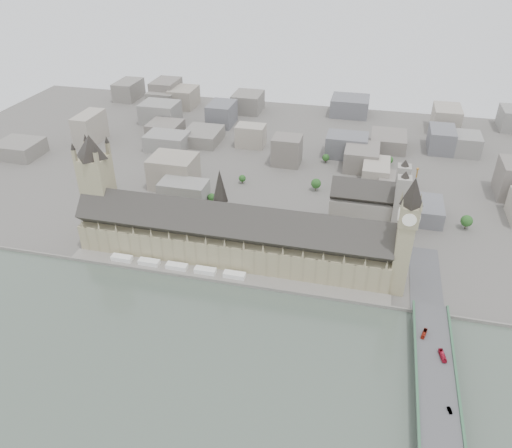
% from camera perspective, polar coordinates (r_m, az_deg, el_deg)
% --- Properties ---
extents(ground, '(900.00, 900.00, 0.00)m').
position_cam_1_polar(ground, '(418.91, -3.54, -5.50)').
color(ground, '#595651').
rests_on(ground, ground).
extents(river_thames, '(600.00, 600.00, 0.00)m').
position_cam_1_polar(river_thames, '(312.75, -13.04, -23.39)').
color(river_thames, '#4B594C').
rests_on(river_thames, ground).
extents(embankment_wall, '(600.00, 1.50, 3.00)m').
position_cam_1_polar(embankment_wall, '(406.72, -4.16, -6.57)').
color(embankment_wall, slate).
rests_on(embankment_wall, ground).
extents(river_terrace, '(270.00, 15.00, 2.00)m').
position_cam_1_polar(river_terrace, '(412.64, -3.84, -6.00)').
color(river_terrace, slate).
rests_on(river_terrace, ground).
extents(terrace_tents, '(118.00, 7.00, 4.00)m').
position_cam_1_polar(terrace_tents, '(423.07, -9.04, -4.79)').
color(terrace_tents, white).
rests_on(terrace_tents, river_terrace).
extents(palace_of_westminster, '(265.00, 40.73, 55.44)m').
position_cam_1_polar(palace_of_westminster, '(421.25, -2.87, -1.47)').
color(palace_of_westminster, tan).
rests_on(palace_of_westminster, ground).
extents(elizabeth_tower, '(17.00, 17.00, 107.50)m').
position_cam_1_polar(elizabeth_tower, '(380.89, 16.83, -0.56)').
color(elizabeth_tower, tan).
rests_on(elizabeth_tower, ground).
extents(victoria_tower, '(30.00, 30.00, 100.00)m').
position_cam_1_polar(victoria_tower, '(456.18, -17.68, 4.43)').
color(victoria_tower, tan).
rests_on(victoria_tower, ground).
extents(central_tower, '(13.00, 13.00, 48.00)m').
position_cam_1_polar(central_tower, '(411.09, -4.09, 3.30)').
color(central_tower, gray).
rests_on(central_tower, ground).
extents(westminster_bridge, '(25.00, 325.00, 10.25)m').
position_cam_1_polar(westminster_bridge, '(342.86, 19.79, -17.03)').
color(westminster_bridge, '#474749').
rests_on(westminster_bridge, ground).
extents(bridge_parapets, '(25.00, 235.00, 1.15)m').
position_cam_1_polar(bridge_parapets, '(310.23, 20.50, -22.40)').
color(bridge_parapets, '#366344').
rests_on(bridge_parapets, westminster_bridge).
extents(westminster_abbey, '(68.00, 36.00, 64.00)m').
position_cam_1_polar(westminster_abbey, '(471.32, 12.82, 1.93)').
color(westminster_abbey, gray).
rests_on(westminster_abbey, ground).
extents(city_skyline_inland, '(720.00, 360.00, 38.00)m').
position_cam_1_polar(city_skyline_inland, '(618.09, 3.03, 9.39)').
color(city_skyline_inland, gray).
rests_on(city_skyline_inland, ground).
extents(park_trees, '(110.00, 30.00, 15.00)m').
position_cam_1_polar(park_trees, '(464.41, -2.62, -0.24)').
color(park_trees, '#1C4E1C').
rests_on(park_trees, ground).
extents(red_bus_north, '(4.82, 9.99, 2.71)m').
position_cam_1_polar(red_bus_north, '(364.77, 18.67, -11.78)').
color(red_bus_north, '#A02212').
rests_on(red_bus_north, westminster_bridge).
extents(red_bus_south, '(4.69, 11.26, 3.06)m').
position_cam_1_polar(red_bus_south, '(353.19, 20.54, -13.90)').
color(red_bus_south, '#B3162D').
rests_on(red_bus_south, westminster_bridge).
extents(car_silver, '(3.04, 5.11, 1.59)m').
position_cam_1_polar(car_silver, '(325.35, 21.26, -19.22)').
color(car_silver, gray).
rests_on(car_silver, westminster_bridge).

